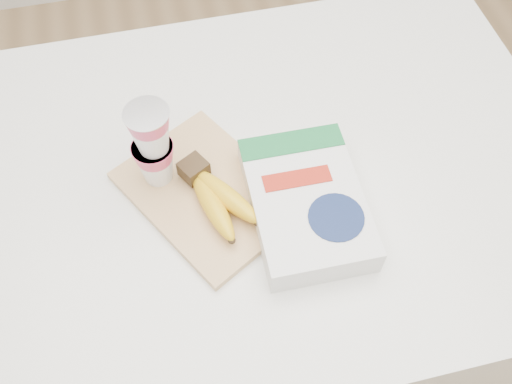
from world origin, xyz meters
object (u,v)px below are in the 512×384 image
cutting_board (208,192)px  yogurt_stack (152,144)px  bananas (216,197)px  cereal_box (306,203)px  table (238,282)px

cutting_board → yogurt_stack: yogurt_stack is taller
bananas → cutting_board: bearing=109.7°
cutting_board → cereal_box: (0.17, -0.08, 0.02)m
bananas → table: bearing=59.0°
table → bananas: bananas is taller
cutting_board → yogurt_stack: bearing=118.4°
table → cutting_board: (-0.05, -0.04, 0.52)m
yogurt_stack → cereal_box: 0.30m
cutting_board → cereal_box: size_ratio=1.09×
yogurt_stack → cereal_box: bearing=-27.5°
cutting_board → bananas: (0.01, -0.03, 0.03)m
yogurt_stack → cereal_box: yogurt_stack is taller
table → bananas: (-0.04, -0.07, 0.55)m
cutting_board → cereal_box: cereal_box is taller
bananas → yogurt_stack: 0.15m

